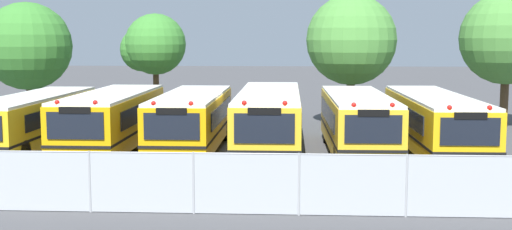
# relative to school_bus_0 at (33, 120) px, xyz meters

# --- Properties ---
(ground_plane) EXTENTS (160.00, 160.00, 0.00)m
(ground_plane) POSITION_rel_school_bus_0_xyz_m (8.64, -0.13, -1.32)
(ground_plane) COLOR #424244
(school_bus_0) EXTENTS (2.56, 10.26, 2.50)m
(school_bus_0) POSITION_rel_school_bus_0_xyz_m (0.00, 0.00, 0.00)
(school_bus_0) COLOR yellow
(school_bus_0) RESTS_ON ground_plane
(school_bus_1) EXTENTS (2.65, 9.61, 2.64)m
(school_bus_1) POSITION_rel_school_bus_0_xyz_m (3.51, -0.13, 0.07)
(school_bus_1) COLOR #EAA80C
(school_bus_1) RESTS_ON ground_plane
(school_bus_2) EXTENTS (2.55, 9.57, 2.61)m
(school_bus_2) POSITION_rel_school_bus_0_xyz_m (6.92, 0.04, 0.05)
(school_bus_2) COLOR #EAA80C
(school_bus_2) RESTS_ON ground_plane
(school_bus_3) EXTENTS (2.63, 11.18, 2.74)m
(school_bus_3) POSITION_rel_school_bus_0_xyz_m (10.24, -0.13, 0.12)
(school_bus_3) COLOR yellow
(school_bus_3) RESTS_ON ground_plane
(school_bus_4) EXTENTS (2.62, 9.77, 2.65)m
(school_bus_4) POSITION_rel_school_bus_0_xyz_m (13.89, -0.37, 0.07)
(school_bus_4) COLOR yellow
(school_bus_4) RESTS_ON ground_plane
(school_bus_5) EXTENTS (2.66, 10.93, 2.59)m
(school_bus_5) POSITION_rel_school_bus_0_xyz_m (17.13, 0.07, 0.05)
(school_bus_5) COLOR yellow
(school_bus_5) RESTS_ON ground_plane
(tree_0) EXTENTS (5.05, 5.05, 6.86)m
(tree_0) POSITION_rel_school_bus_0_xyz_m (-3.89, 9.61, 3.13)
(tree_0) COLOR #4C3823
(tree_0) RESTS_ON ground_plane
(tree_1) EXTENTS (3.72, 3.40, 6.16)m
(tree_1) POSITION_rel_school_bus_0_xyz_m (3.36, 8.79, 3.04)
(tree_1) COLOR #4C3823
(tree_1) RESTS_ON ground_plane
(tree_2) EXTENTS (4.94, 4.94, 7.17)m
(tree_2) POSITION_rel_school_bus_0_xyz_m (14.30, 8.73, 3.37)
(tree_2) COLOR #4C3823
(tree_2) RESTS_ON ground_plane
(tree_3) EXTENTS (4.98, 4.98, 7.29)m
(tree_3) POSITION_rel_school_bus_0_xyz_m (22.76, 8.42, 3.54)
(tree_3) COLOR #4C3823
(tree_3) RESTS_ON ground_plane
(chainlink_fence) EXTENTS (23.40, 0.07, 1.74)m
(chainlink_fence) POSITION_rel_school_bus_0_xyz_m (8.49, -9.92, -0.41)
(chainlink_fence) COLOR #9EA0A3
(chainlink_fence) RESTS_ON ground_plane
(traffic_cone) EXTENTS (0.39, 0.39, 0.51)m
(traffic_cone) POSITION_rel_school_bus_0_xyz_m (15.98, -8.75, -1.07)
(traffic_cone) COLOR #EA5914
(traffic_cone) RESTS_ON ground_plane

